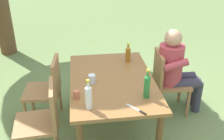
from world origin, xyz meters
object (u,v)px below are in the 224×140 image
chair_far_left (43,118)px  person_in_white_shirt (176,68)px  chair_far_right (48,87)px  bottle_clear (89,96)px  chair_near_right (166,79)px  cup_terracotta (76,94)px  table_knife (138,110)px  bottle_green (147,85)px  cup_glass (92,79)px  dining_table (112,86)px  bottle_amber (128,54)px

chair_far_left → person_in_white_shirt: 1.79m
chair_far_right → chair_far_left: (-0.64, -0.00, 0.00)m
chair_far_left → bottle_clear: bearing=-113.9°
chair_near_right → cup_terracotta: chair_near_right is taller
table_knife → chair_far_left: bearing=71.6°
bottle_green → table_knife: (-0.22, 0.14, -0.13)m
bottle_green → cup_glass: (0.37, 0.53, -0.09)m
dining_table → chair_far_left: size_ratio=1.66×
bottle_amber → bottle_clear: size_ratio=0.82×
person_in_white_shirt → chair_near_right: bearing=87.3°
chair_far_right → cup_glass: chair_far_right is taller
chair_near_right → person_in_white_shirt: (-0.01, -0.11, 0.17)m
bottle_amber → person_in_white_shirt: bearing=-100.5°
person_in_white_shirt → cup_glass: bearing=108.5°
bottle_clear → cup_glass: bottle_clear is taller
person_in_white_shirt → cup_terracotta: 1.46m
chair_near_right → bottle_green: bottle_green is taller
dining_table → person_in_white_shirt: 0.94m
chair_near_right → person_in_white_shirt: bearing=-92.7°
chair_far_right → chair_near_right: bearing=-89.6°
bottle_amber → cup_glass: size_ratio=2.60×
person_in_white_shirt → table_knife: person_in_white_shirt is taller
cup_glass → person_in_white_shirt: bearing=-71.5°
chair_far_right → bottle_green: bottle_green is taller
chair_near_right → bottle_amber: bearing=77.9°
chair_near_right → bottle_green: size_ratio=2.72×
bottle_clear → chair_near_right: bearing=-51.0°
bottle_clear → bottle_green: bearing=-78.7°
cup_glass → cup_terracotta: size_ratio=1.17×
dining_table → chair_far_left: chair_far_left is taller
chair_far_left → table_knife: chair_far_left is taller
bottle_amber → bottle_clear: bearing=150.1°
bottle_amber → chair_far_right: bearing=96.6°
person_in_white_shirt → chair_far_right: bearing=90.2°
chair_far_right → bottle_green: (-0.74, -1.08, 0.37)m
person_in_white_shirt → cup_glass: (-0.37, 1.12, 0.12)m
person_in_white_shirt → bottle_amber: size_ratio=4.63×
dining_table → table_knife: bearing=-165.6°
chair_near_right → person_in_white_shirt: person_in_white_shirt is taller
chair_far_right → cup_glass: size_ratio=8.90×
dining_table → chair_far_left: 0.85m
chair_near_right → chair_far_right: size_ratio=1.00×
chair_far_left → bottle_green: bottle_green is taller
chair_near_right → table_knife: chair_near_right is taller
chair_far_left → cup_terracotta: chair_far_left is taller
dining_table → chair_far_left: (-0.32, 0.78, -0.15)m
bottle_green → cup_terracotta: (0.08, 0.71, -0.10)m
bottle_clear → table_knife: size_ratio=1.53×
bottle_green → table_knife: 0.29m
chair_far_right → cup_glass: bearing=-124.1°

